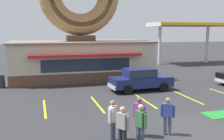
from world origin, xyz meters
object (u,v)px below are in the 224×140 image
at_px(pedestrian_blue_sweater_man, 167,115).
at_px(trash_bin, 1,81).
at_px(pedestrian_clipboard_woman, 123,126).
at_px(pedestrian_beanie_man, 139,115).
at_px(pedestrian_hooded_kid, 113,119).
at_px(car_navy, 140,79).
at_px(pedestrian_leather_jacket_man, 141,124).

bearing_deg(pedestrian_blue_sweater_man, trash_bin, 123.82).
xyz_separation_m(pedestrian_clipboard_woman, trash_bin, (-5.61, 12.37, -0.38)).
xyz_separation_m(pedestrian_clipboard_woman, pedestrian_beanie_man, (0.99, 0.90, 0.03)).
distance_m(pedestrian_hooded_kid, pedestrian_beanie_man, 1.16).
height_order(car_navy, pedestrian_beanie_man, pedestrian_beanie_man).
height_order(car_navy, pedestrian_leather_jacket_man, pedestrian_leather_jacket_man).
height_order(pedestrian_leather_jacket_man, pedestrian_beanie_man, pedestrian_leather_jacket_man).
distance_m(car_navy, pedestrian_clipboard_woman, 9.61).
height_order(pedestrian_hooded_kid, pedestrian_leather_jacket_man, pedestrian_leather_jacket_man).
relative_size(pedestrian_blue_sweater_man, pedestrian_hooded_kid, 0.96).
xyz_separation_m(pedestrian_blue_sweater_man, trash_bin, (-7.80, 11.64, -0.37)).
height_order(pedestrian_leather_jacket_man, trash_bin, pedestrian_leather_jacket_man).
height_order(pedestrian_hooded_kid, pedestrian_clipboard_woman, pedestrian_hooded_kid).
distance_m(pedestrian_clipboard_woman, pedestrian_beanie_man, 1.34).
height_order(pedestrian_hooded_kid, trash_bin, pedestrian_hooded_kid).
bearing_deg(trash_bin, pedestrian_leather_jacket_man, -63.29).
bearing_deg(car_navy, pedestrian_leather_jacket_man, -111.91).
bearing_deg(pedestrian_beanie_man, pedestrian_leather_jacket_man, -108.19).
distance_m(pedestrian_clipboard_woman, trash_bin, 13.59).
bearing_deg(pedestrian_beanie_man, trash_bin, 119.92).
xyz_separation_m(car_navy, pedestrian_hooded_kid, (-4.34, -7.90, 0.04)).
relative_size(pedestrian_blue_sweater_man, pedestrian_beanie_man, 0.96).
height_order(pedestrian_leather_jacket_man, pedestrian_clipboard_woman, pedestrian_leather_jacket_man).
height_order(car_navy, pedestrian_hooded_kid, pedestrian_hooded_kid).
xyz_separation_m(pedestrian_hooded_kid, pedestrian_beanie_man, (1.15, 0.15, -0.00)).
bearing_deg(car_navy, trash_bin, 159.21).
distance_m(car_navy, trash_bin, 10.49).
bearing_deg(pedestrian_leather_jacket_man, car_navy, 68.09).
height_order(car_navy, pedestrian_clipboard_woman, same).
bearing_deg(pedestrian_blue_sweater_man, pedestrian_beanie_man, 172.29).
xyz_separation_m(pedestrian_blue_sweater_man, pedestrian_leather_jacket_man, (-1.52, -0.84, 0.05)).
bearing_deg(pedestrian_clipboard_woman, pedestrian_leather_jacket_man, -8.66).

